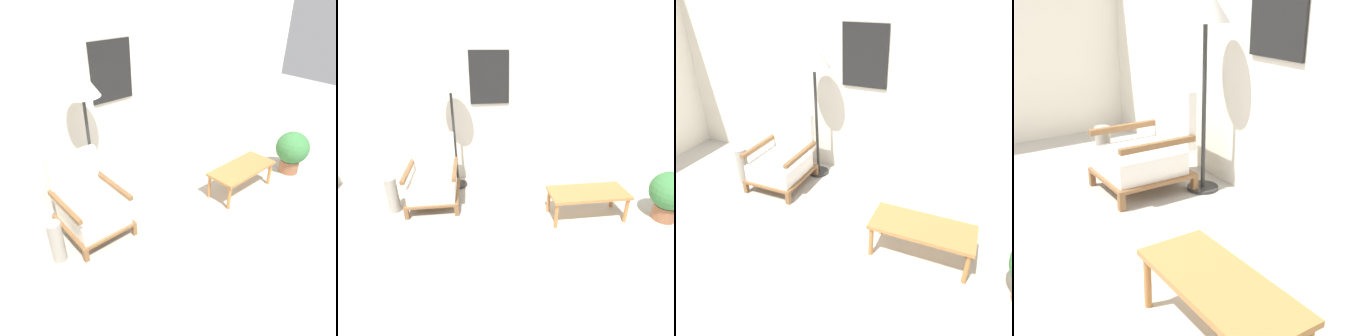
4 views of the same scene
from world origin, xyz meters
The scene contains 6 objects.
ground_plane centered at (0.00, 0.00, 0.00)m, with size 14.00×14.00×0.00m, color #B7B2A8.
wall_back centered at (0.00, 2.47, 1.35)m, with size 8.00×0.09×2.70m.
armchair centered at (-0.75, 1.77, 0.33)m, with size 0.66×0.75×0.88m.
floor_lamp centered at (-0.46, 2.17, 1.48)m, with size 0.39×0.39×1.72m.
coffee_table centered at (1.16, 1.14, 0.32)m, with size 0.95×0.41×0.36m.
vase centered at (-1.25, 1.57, 0.24)m, with size 0.15×0.15×0.47m, color #9E998E.
Camera 3 is at (1.43, -1.29, 2.29)m, focal length 35.00 mm.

